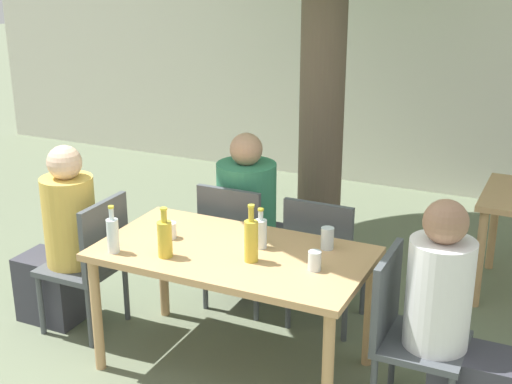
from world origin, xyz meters
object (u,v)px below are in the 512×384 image
at_px(patio_chair_0, 92,258).
at_px(patio_chair_1, 406,327).
at_px(drinking_glass_2, 315,261).
at_px(water_bottle_0, 113,234).
at_px(drinking_glass_0, 253,233).
at_px(person_seated_2, 252,222).
at_px(dining_table_front, 233,264).
at_px(drinking_glass_3, 327,238).
at_px(drinking_glass_1, 170,230).
at_px(person_seated_1, 453,330).
at_px(oil_cruet_2, 251,239).
at_px(patio_chair_3, 323,256).
at_px(oil_cruet_3, 165,238).
at_px(person_seated_0, 62,246).
at_px(patio_chair_2, 237,240).
at_px(water_bottle_1, 261,233).

relative_size(patio_chair_0, patio_chair_1, 1.00).
distance_m(patio_chair_1, drinking_glass_2, 0.57).
xyz_separation_m(water_bottle_0, drinking_glass_0, (0.63, 0.46, -0.05)).
bearing_deg(person_seated_2, drinking_glass_0, 116.02).
distance_m(dining_table_front, drinking_glass_3, 0.55).
relative_size(patio_chair_0, drinking_glass_1, 9.49).
relative_size(patio_chair_0, person_seated_2, 0.75).
bearing_deg(drinking_glass_2, water_bottle_0, -166.66).
bearing_deg(person_seated_1, dining_table_front, 90.00).
relative_size(oil_cruet_2, drinking_glass_3, 2.57).
distance_m(dining_table_front, patio_chair_3, 0.73).
bearing_deg(patio_chair_0, drinking_glass_0, 98.80).
height_order(patio_chair_0, drinking_glass_3, patio_chair_0).
height_order(oil_cruet_3, drinking_glass_0, oil_cruet_3).
distance_m(water_bottle_0, drinking_glass_1, 0.36).
xyz_separation_m(dining_table_front, drinking_glass_1, (-0.41, 0.01, 0.13)).
distance_m(drinking_glass_0, drinking_glass_3, 0.43).
bearing_deg(oil_cruet_3, patio_chair_3, 55.48).
bearing_deg(water_bottle_0, drinking_glass_3, 27.48).
relative_size(patio_chair_0, drinking_glass_3, 7.12).
height_order(patio_chair_0, drinking_glass_1, patio_chair_0).
height_order(water_bottle_0, drinking_glass_2, water_bottle_0).
bearing_deg(drinking_glass_1, person_seated_1, -0.24).
distance_m(patio_chair_1, water_bottle_0, 1.64).
height_order(drinking_glass_0, drinking_glass_3, drinking_glass_3).
relative_size(person_seated_0, person_seated_1, 1.00).
bearing_deg(drinking_glass_2, person_seated_1, 3.23).
bearing_deg(person_seated_0, oil_cruet_2, 86.69).
height_order(patio_chair_0, drinking_glass_2, patio_chair_0).
distance_m(patio_chair_0, patio_chair_1, 1.98).
bearing_deg(dining_table_front, patio_chair_0, 180.00).
distance_m(patio_chair_0, patio_chair_2, 0.94).
xyz_separation_m(patio_chair_0, oil_cruet_2, (1.14, -0.08, 0.36)).
distance_m(patio_chair_2, drinking_glass_0, 0.67).
distance_m(patio_chair_1, person_seated_1, 0.24).
xyz_separation_m(patio_chair_1, person_seated_2, (-1.29, 0.87, 0.04)).
bearing_deg(patio_chair_0, oil_cruet_3, 71.88).
relative_size(person_seated_2, water_bottle_1, 5.09).
distance_m(oil_cruet_3, drinking_glass_2, 0.82).
relative_size(water_bottle_1, drinking_glass_3, 1.87).
bearing_deg(patio_chair_2, person_seated_2, -90.00).
bearing_deg(dining_table_front, drinking_glass_1, 179.06).
bearing_deg(oil_cruet_2, patio_chair_1, 5.41).
height_order(patio_chair_1, patio_chair_3, same).
xyz_separation_m(patio_chair_3, water_bottle_1, (-0.18, -0.54, 0.33)).
distance_m(dining_table_front, oil_cruet_3, 0.42).
distance_m(person_seated_0, oil_cruet_2, 1.41).
bearing_deg(patio_chair_2, person_seated_1, 157.08).
relative_size(person_seated_2, oil_cruet_2, 3.71).
bearing_deg(water_bottle_0, person_seated_0, 154.90).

